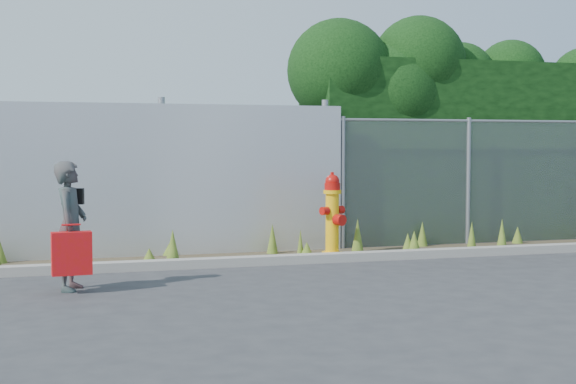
{
  "coord_description": "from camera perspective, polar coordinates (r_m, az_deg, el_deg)",
  "views": [
    {
      "loc": [
        -3.23,
        -8.53,
        1.6
      ],
      "look_at": [
        -0.3,
        1.4,
        1.0
      ],
      "focal_mm": 50.0,
      "sensor_mm": 36.0,
      "label": 1
    }
  ],
  "objects": [
    {
      "name": "ground",
      "position": [
        9.26,
        4.27,
        -6.64
      ],
      "size": [
        80.0,
        80.0,
        0.0
      ],
      "primitive_type": "plane",
      "color": "#323134",
      "rests_on": "ground"
    },
    {
      "name": "curb",
      "position": [
        10.94,
        0.92,
        -4.78
      ],
      "size": [
        16.0,
        0.22,
        0.12
      ],
      "primitive_type": "cube",
      "color": "gray",
      "rests_on": "ground"
    },
    {
      "name": "weed_strip",
      "position": [
        11.61,
        1.65,
        -4.03
      ],
      "size": [
        16.0,
        1.3,
        0.53
      ],
      "color": "#403524",
      "rests_on": "ground"
    },
    {
      "name": "corrugated_fence",
      "position": [
        11.55,
        -16.5,
        0.71
      ],
      "size": [
        8.5,
        0.21,
        2.3
      ],
      "color": "#B7B9BF",
      "rests_on": "ground"
    },
    {
      "name": "chainlink_fence",
      "position": [
        13.76,
        16.51,
        0.81
      ],
      "size": [
        6.5,
        0.07,
        2.05
      ],
      "color": "gray",
      "rests_on": "ground"
    },
    {
      "name": "hedge",
      "position": [
        14.62,
        14.47,
        5.0
      ],
      "size": [
        7.73,
        1.98,
        3.8
      ],
      "color": "black",
      "rests_on": "ground"
    },
    {
      "name": "fire_hydrant",
      "position": [
        11.59,
        3.18,
        -1.68
      ],
      "size": [
        0.41,
        0.37,
        1.22
      ],
      "rotation": [
        0.0,
        0.0,
        0.42
      ],
      "color": "yellow",
      "rests_on": "ground"
    },
    {
      "name": "woman",
      "position": [
        9.16,
        -15.21,
        -2.34
      ],
      "size": [
        0.47,
        0.59,
        1.43
      ],
      "primitive_type": "imported",
      "rotation": [
        0.0,
        0.0,
        1.31
      ],
      "color": "#0E5E5A",
      "rests_on": "ground"
    },
    {
      "name": "red_tote_bag",
      "position": [
        8.95,
        -15.13,
        -4.23
      ],
      "size": [
        0.42,
        0.15,
        0.55
      ],
      "rotation": [
        0.0,
        0.0,
        0.07
      ],
      "color": "red"
    },
    {
      "name": "black_shoulder_bag",
      "position": [
        9.25,
        -15.06,
        -0.3
      ],
      "size": [
        0.24,
        0.1,
        0.18
      ],
      "rotation": [
        0.0,
        0.0,
        -0.23
      ],
      "color": "black"
    }
  ]
}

